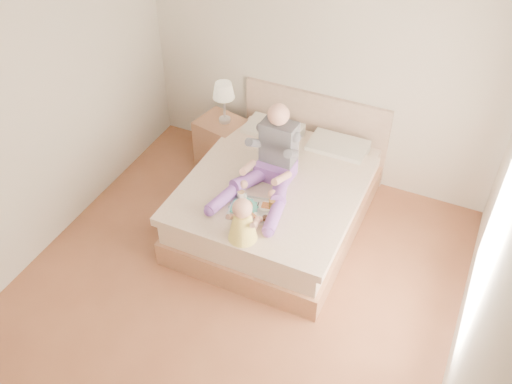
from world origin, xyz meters
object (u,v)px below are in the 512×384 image
at_px(adult, 270,163).
at_px(tray, 253,208).
at_px(baby, 243,222).
at_px(nightstand, 221,143).
at_px(bed, 280,196).

xyz_separation_m(adult, tray, (0.01, -0.43, -0.22)).
height_order(adult, baby, adult).
bearing_deg(nightstand, baby, -44.18).
xyz_separation_m(nightstand, tray, (0.97, -1.19, 0.33)).
distance_m(nightstand, adult, 1.34).
bearing_deg(nightstand, tray, -39.04).
xyz_separation_m(bed, tray, (-0.03, -0.61, 0.32)).
distance_m(adult, tray, 0.48).
bearing_deg(adult, baby, -82.04).
bearing_deg(bed, nightstand, 149.87).
distance_m(nightstand, tray, 1.57).
xyz_separation_m(bed, nightstand, (-1.00, 0.58, -0.01)).
xyz_separation_m(bed, adult, (-0.04, -0.18, 0.54)).
bearing_deg(adult, nightstand, 143.51).
bearing_deg(baby, tray, 103.61).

